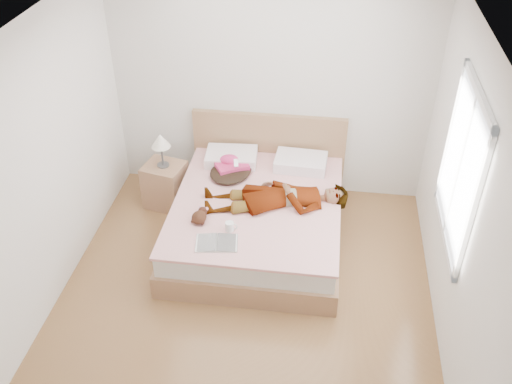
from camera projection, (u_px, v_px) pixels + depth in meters
ground at (244, 301)px, 5.51m from camera, size 4.00×4.00×0.00m
woman at (277, 194)px, 5.91m from camera, size 1.62×0.89×0.21m
hair at (231, 171)px, 6.37m from camera, size 0.59×0.65×0.08m
phone at (236, 163)px, 6.24m from camera, size 0.07×0.10×0.05m
room_shell at (461, 169)px, 4.68m from camera, size 4.00×4.00×4.00m
bed at (258, 214)px, 6.18m from camera, size 1.80×2.08×1.00m
towel at (231, 165)px, 6.40m from camera, size 0.44×0.41×0.18m
magazine at (217, 243)px, 5.42m from camera, size 0.43×0.32×0.02m
coffee_mug at (230, 226)px, 5.56m from camera, size 0.12×0.09×0.10m
plush_toy at (200, 216)px, 5.66m from camera, size 0.17×0.24×0.12m
nightstand at (165, 182)px, 6.62m from camera, size 0.51×0.48×0.95m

